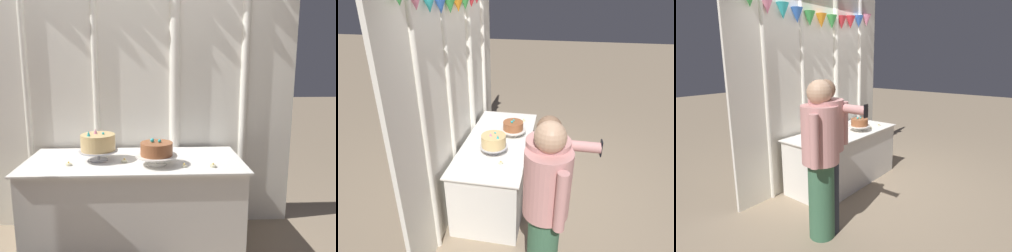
% 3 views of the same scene
% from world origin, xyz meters
% --- Properties ---
extents(ground_plane, '(24.00, 24.00, 0.00)m').
position_xyz_m(ground_plane, '(0.00, 0.00, 0.00)').
color(ground_plane, gray).
extents(draped_curtain, '(2.92, 0.16, 2.79)m').
position_xyz_m(draped_curtain, '(0.03, 0.54, 1.50)').
color(draped_curtain, white).
rests_on(draped_curtain, ground_plane).
extents(cake_table, '(1.74, 0.77, 0.76)m').
position_xyz_m(cake_table, '(0.00, 0.10, 0.38)').
color(cake_table, white).
rests_on(cake_table, ground_plane).
extents(cake_display_nearleft, '(0.31, 0.31, 0.25)m').
position_xyz_m(cake_display_nearleft, '(-0.28, 0.09, 0.91)').
color(cake_display_nearleft, '#B2B2B7').
rests_on(cake_display_nearleft, cake_table).
extents(cake_display_nearright, '(0.32, 0.32, 0.21)m').
position_xyz_m(cake_display_nearright, '(0.18, -0.05, 0.88)').
color(cake_display_nearright, silver).
rests_on(cake_display_nearright, cake_table).
extents(tealight_far_left, '(0.05, 0.05, 0.03)m').
position_xyz_m(tealight_far_left, '(-0.49, -0.04, 0.77)').
color(tealight_far_left, beige).
rests_on(tealight_far_left, cake_table).
extents(tealight_near_left, '(0.05, 0.05, 0.03)m').
position_xyz_m(tealight_near_left, '(-0.07, 0.02, 0.77)').
color(tealight_near_left, beige).
rests_on(tealight_near_left, cake_table).
extents(tealight_near_right, '(0.04, 0.04, 0.03)m').
position_xyz_m(tealight_near_right, '(0.38, -0.12, 0.77)').
color(tealight_near_right, beige).
rests_on(tealight_near_right, cake_table).
extents(tealight_far_right, '(0.05, 0.05, 0.03)m').
position_xyz_m(tealight_far_right, '(0.60, -0.13, 0.77)').
color(tealight_far_right, beige).
rests_on(tealight_far_right, cake_table).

